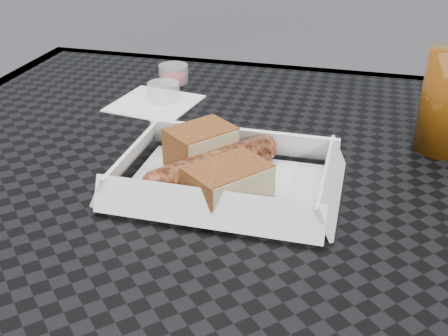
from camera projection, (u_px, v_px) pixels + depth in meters
The scene contains 9 objects.
patio_table at pixel (183, 204), 0.75m from camera, with size 0.80×0.80×0.74m.
food_tray at pixel (226, 186), 0.64m from camera, with size 0.22×0.15×0.00m, color white.
bratwurst at pixel (213, 166), 0.64m from camera, with size 0.13×0.15×0.03m.
bread_near at pixel (201, 146), 0.67m from camera, with size 0.08×0.05×0.05m, color brown.
bread_far at pixel (228, 184), 0.60m from camera, with size 0.08×0.06×0.04m, color brown.
veg_garnish at pixel (276, 212), 0.59m from camera, with size 0.03×0.03×0.00m.
napkin at pixel (155, 103), 0.87m from camera, with size 0.12×0.12×0.00m, color white.
condiment_cup_sauce at pixel (174, 74), 0.95m from camera, with size 0.05×0.05×0.03m, color #990D0B.
condiment_cup_empty at pixel (164, 92), 0.87m from camera, with size 0.05×0.05×0.03m, color silver.
Camera 1 is at (0.22, -0.61, 1.07)m, focal length 45.00 mm.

